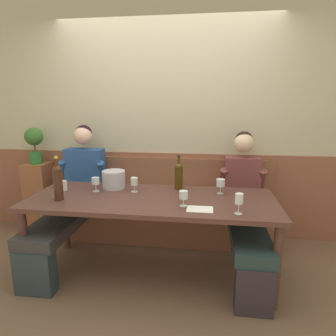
# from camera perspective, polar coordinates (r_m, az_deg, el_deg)

# --- Properties ---
(ground_plane) EXTENTS (6.80, 6.80, 0.02)m
(ground_plane) POSITION_cam_1_polar(r_m,az_deg,el_deg) (2.88, -3.47, -20.84)
(ground_plane) COLOR brown
(ground_plane) RESTS_ON ground
(room_wall_back) EXTENTS (6.80, 0.08, 2.80)m
(room_wall_back) POSITION_cam_1_polar(r_m,az_deg,el_deg) (3.49, -0.28, 9.68)
(room_wall_back) COLOR #C3B697
(room_wall_back) RESTS_ON ground
(wood_wainscot_panel) EXTENTS (6.80, 0.03, 0.99)m
(wood_wainscot_panel) POSITION_cam_1_polar(r_m,az_deg,el_deg) (3.59, -0.39, -4.91)
(wood_wainscot_panel) COLOR brown
(wood_wainscot_panel) RESTS_ON ground
(wall_bench) EXTENTS (2.50, 0.42, 0.94)m
(wall_bench) POSITION_cam_1_polar(r_m,az_deg,el_deg) (3.47, -0.88, -9.33)
(wall_bench) COLOR brown
(wall_bench) RESTS_ON ground
(dining_table) EXTENTS (2.20, 0.86, 0.74)m
(dining_table) POSITION_cam_1_polar(r_m,az_deg,el_deg) (2.68, -3.20, -7.32)
(dining_table) COLOR #4F2F28
(dining_table) RESTS_ON ground
(person_center_right_seat) EXTENTS (0.53, 1.31, 1.33)m
(person_center_right_seat) POSITION_cam_1_polar(r_m,az_deg,el_deg) (3.27, -18.07, -4.89)
(person_center_right_seat) COLOR #27353B
(person_center_right_seat) RESTS_ON ground
(person_center_left_seat) EXTENTS (0.48, 1.31, 1.28)m
(person_center_left_seat) POSITION_cam_1_polar(r_m,az_deg,el_deg) (2.99, 14.73, -6.37)
(person_center_left_seat) COLOR #30272E
(person_center_left_seat) RESTS_ON ground
(ice_bucket) EXTENTS (0.23, 0.23, 0.17)m
(ice_bucket) POSITION_cam_1_polar(r_m,az_deg,el_deg) (2.97, -10.49, -2.19)
(ice_bucket) COLOR #BBB2BF
(ice_bucket) RESTS_ON dining_table
(wine_bottle_amber_mid) EXTENTS (0.08, 0.08, 0.34)m
(wine_bottle_amber_mid) POSITION_cam_1_polar(r_m,az_deg,el_deg) (2.86, 2.08, -1.38)
(wine_bottle_amber_mid) COLOR #40300C
(wine_bottle_amber_mid) RESTS_ON dining_table
(wine_bottle_clear_water) EXTENTS (0.08, 0.08, 0.39)m
(wine_bottle_clear_water) POSITION_cam_1_polar(r_m,az_deg,el_deg) (2.71, -20.58, -2.46)
(wine_bottle_clear_water) COLOR #3E2216
(wine_bottle_clear_water) RESTS_ON dining_table
(wine_glass_mid_left) EXTENTS (0.07, 0.07, 0.14)m
(wine_glass_mid_left) POSITION_cam_1_polar(r_m,az_deg,el_deg) (2.81, -6.57, -2.75)
(wine_glass_mid_left) COLOR silver
(wine_glass_mid_left) RESTS_ON dining_table
(wine_glass_near_bucket) EXTENTS (0.08, 0.08, 0.14)m
(wine_glass_near_bucket) POSITION_cam_1_polar(r_m,az_deg,el_deg) (2.77, 10.17, -2.89)
(wine_glass_near_bucket) COLOR silver
(wine_glass_near_bucket) RESTS_ON dining_table
(wine_glass_right_end) EXTENTS (0.07, 0.07, 0.14)m
(wine_glass_right_end) POSITION_cam_1_polar(r_m,az_deg,el_deg) (2.89, -13.88, -2.59)
(wine_glass_right_end) COLOR silver
(wine_glass_right_end) RESTS_ON dining_table
(wine_glass_center_front) EXTENTS (0.06, 0.06, 0.16)m
(wine_glass_center_front) POSITION_cam_1_polar(r_m,az_deg,el_deg) (2.30, 13.62, -6.03)
(wine_glass_center_front) COLOR silver
(wine_glass_center_front) RESTS_ON dining_table
(wine_glass_by_bottle) EXTENTS (0.07, 0.07, 0.13)m
(wine_glass_by_bottle) POSITION_cam_1_polar(r_m,az_deg,el_deg) (2.41, 3.02, -5.38)
(wine_glass_by_bottle) COLOR silver
(wine_glass_by_bottle) RESTS_ON dining_table
(water_tumbler_center) EXTENTS (0.07, 0.07, 0.10)m
(water_tumbler_center) POSITION_cam_1_polar(r_m,az_deg,el_deg) (3.02, -19.62, -3.24)
(water_tumbler_center) COLOR silver
(water_tumbler_center) RESTS_ON dining_table
(tasting_sheet_left_guest) EXTENTS (0.21, 0.15, 0.00)m
(tasting_sheet_left_guest) POSITION_cam_1_polar(r_m,az_deg,el_deg) (2.38, 6.20, -7.94)
(tasting_sheet_left_guest) COLOR white
(tasting_sheet_left_guest) RESTS_ON dining_table
(corner_pedestal) EXTENTS (0.28, 0.28, 0.86)m
(corner_pedestal) POSITION_cam_1_polar(r_m,az_deg,el_deg) (3.98, -23.60, -5.26)
(corner_pedestal) COLOR brown
(corner_pedestal) RESTS_ON ground
(potted_plant) EXTENTS (0.21, 0.21, 0.43)m
(potted_plant) POSITION_cam_1_polar(r_m,az_deg,el_deg) (3.83, -24.52, 4.69)
(potted_plant) COLOR #2B6E2E
(potted_plant) RESTS_ON corner_pedestal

